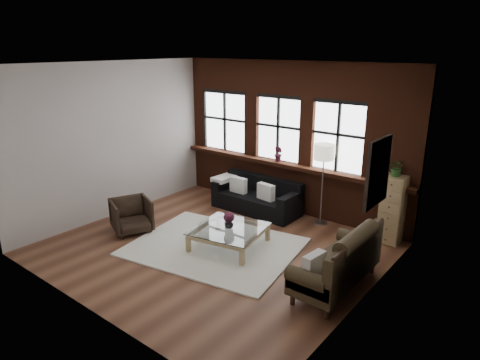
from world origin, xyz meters
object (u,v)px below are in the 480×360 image
Objects in this scene: vase at (229,224)px; floor_lamp at (322,181)px; vintage_settee at (337,259)px; dark_sofa at (256,196)px; armchair at (131,216)px; coffee_table at (229,238)px; drawer_chest at (392,209)px.

floor_lamp is (0.76, 2.00, 0.44)m from vase.
floor_lamp is (-1.34, 2.04, 0.42)m from vintage_settee.
vintage_settee is at bearing -32.63° from dark_sofa.
vase is (1.94, 0.64, 0.14)m from armchair.
floor_lamp is at bearing 10.39° from dark_sofa.
armchair is (-4.04, -0.60, -0.15)m from vintage_settee.
floor_lamp reaches higher than armchair.
dark_sofa is 1.87m from coffee_table.
dark_sofa is 1.53× the size of drawer_chest.
armchair reaches higher than vase.
vintage_settee is 10.64× the size of vase.
dark_sofa is at bearing 111.20° from vase.
drawer_chest is 0.70× the size of floor_lamp.
armchair is 0.57× the size of drawer_chest.
vase is 0.09× the size of floor_lamp.
dark_sofa is 2.69× the size of armchair.
armchair is 0.40× the size of floor_lamp.
coffee_table is 0.28m from vase.
drawer_chest reaches higher than coffee_table.
drawer_chest is (2.85, 0.31, 0.28)m from dark_sofa.
coffee_table is at bearing -110.82° from floor_lamp.
vintage_settee is 2.12m from coffee_table.
dark_sofa is at bearing -4.68° from armchair.
floor_lamp is (-1.41, -0.05, 0.27)m from drawer_chest.
armchair is 3.82m from floor_lamp.
armchair is at bearing -135.64° from floor_lamp.
vintage_settee reaches higher than vase.
vase is at bearing -68.80° from dark_sofa.
dark_sofa is 1.09× the size of vintage_settee.
vintage_settee is (2.78, -1.78, 0.12)m from dark_sofa.
coffee_table is at bearing -48.48° from armchair.
dark_sofa is at bearing -169.61° from floor_lamp.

